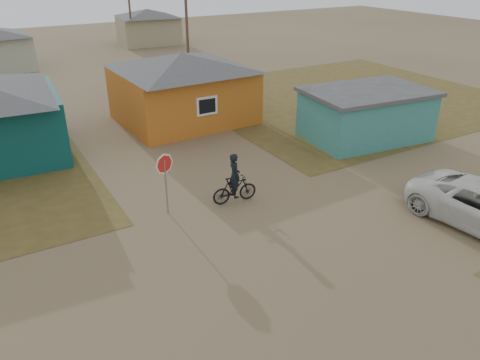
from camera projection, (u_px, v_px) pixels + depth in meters
ground at (289, 248)px, 15.55m from camera, size 120.00×120.00×0.00m
grass_ne at (345, 97)px, 32.02m from camera, size 20.00×18.00×0.00m
house_yellow at (183, 87)px, 26.70m from camera, size 7.72×6.76×3.90m
shed_turquoise at (366, 114)px, 24.35m from camera, size 6.71×4.93×2.60m
house_beige_east at (148, 26)px, 50.38m from camera, size 6.95×6.05×3.60m
utility_pole_near at (187, 26)px, 33.81m from camera, size 1.40×0.20×8.00m
utility_pole_far at (129, 6)px, 46.70m from camera, size 1.40×0.20×8.00m
stop_sign at (165, 170)px, 16.89m from camera, size 0.79×0.09×2.42m
cyclist at (235, 185)px, 18.13m from camera, size 1.87×0.73×2.06m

